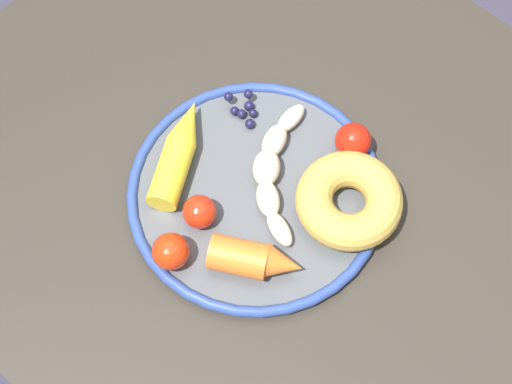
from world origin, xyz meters
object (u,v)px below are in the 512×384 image
dining_table (300,237)px  tomato_mid (199,212)px  tomato_near (171,251)px  donut (349,200)px  tomato_far (354,141)px  carrot_orange (254,258)px  blueberry_pile (244,109)px  banana (274,170)px  plate (256,193)px  carrot_yellow (178,152)px

dining_table → tomato_mid: bearing=56.4°
dining_table → tomato_near: 0.21m
donut → tomato_far: size_ratio=2.82×
donut → tomato_mid: 0.16m
carrot_orange → donut: donut is taller
carrot_orange → blueberry_pile: 0.19m
carrot_orange → tomato_near: 0.09m
banana → donut: donut is taller
plate → tomato_near: 0.12m
carrot_yellow → banana: bearing=-147.9°
banana → tomato_far: 0.09m
carrot_orange → tomato_far: bearing=-86.1°
plate → banana: banana is taller
blueberry_pile → tomato_mid: tomato_mid is taller
dining_table → carrot_orange: carrot_orange is taller
carrot_yellow → tomato_near: (-0.08, 0.09, 0.00)m
plate → blueberry_pile: size_ratio=5.69×
donut → tomato_near: bearing=59.9°
dining_table → tomato_near: bearing=69.8°
blueberry_pile → tomato_mid: 0.14m
tomato_near → carrot_orange: bearing=-141.9°
donut → blueberry_pile: (0.16, -0.01, -0.01)m
blueberry_pile → tomato_near: tomato_near is taller
plate → banana: 0.03m
tomato_far → tomato_near: bearing=76.2°
donut → tomato_far: (0.04, -0.06, 0.00)m
carrot_orange → tomato_mid: size_ratio=2.91×
plate → blueberry_pile: bearing=-39.6°
banana → tomato_far: bearing=-118.0°
plate → carrot_yellow: bearing=17.2°
carrot_yellow → blueberry_pile: bearing=-96.8°
plate → donut: bearing=-148.4°
carrot_yellow → tomato_mid: tomato_mid is taller
dining_table → tomato_mid: size_ratio=24.88×
plate → carrot_orange: size_ratio=2.68×
blueberry_pile → tomato_near: size_ratio=1.26×
dining_table → carrot_orange: (-0.01, 0.10, 0.14)m
carrot_orange → blueberry_pile: (0.13, -0.13, -0.01)m
dining_table → tomato_far: size_ratio=22.29×
plate → dining_table: bearing=-141.4°
plate → tomato_near: tomato_near is taller
blueberry_pile → tomato_far: (-0.12, -0.05, 0.01)m
dining_table → blueberry_pile: size_ratio=18.21×
tomato_near → tomato_mid: tomato_near is taller
donut → blueberry_pile: 0.17m
carrot_orange → tomato_near: size_ratio=2.68×
banana → blueberry_pile: 0.09m
banana → tomato_far: size_ratio=3.64×
dining_table → tomato_mid: (0.07, 0.10, 0.14)m
carrot_yellow → blueberry_pile: 0.09m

